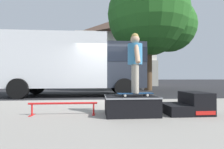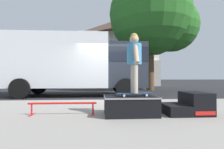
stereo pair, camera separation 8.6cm
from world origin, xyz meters
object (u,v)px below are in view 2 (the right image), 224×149
at_px(skate_box, 130,105).
at_px(skateboard, 134,94).
at_px(kicker_ramp, 189,105).
at_px(grind_rail, 63,105).
at_px(box_truck, 78,63).
at_px(street_tree_main, 155,18).
at_px(skater_kid, 134,58).

xyz_separation_m(skate_box, skateboard, (0.08, -0.05, 0.25)).
xyz_separation_m(kicker_ramp, grind_rail, (-2.83, 0.11, 0.00)).
bearing_deg(skateboard, box_truck, 109.18).
bearing_deg(skate_box, kicker_ramp, -0.02).
bearing_deg(street_tree_main, grind_rail, -118.86).
height_order(grind_rail, street_tree_main, street_tree_main).
height_order(skate_box, grind_rail, skate_box).
relative_size(grind_rail, skateboard, 1.87).
distance_m(skate_box, skater_kid, 1.04).
relative_size(skate_box, skateboard, 1.43).
bearing_deg(box_truck, skater_kid, -70.82).
xyz_separation_m(skateboard, skater_kid, (0.00, 0.00, 0.78)).
distance_m(skateboard, box_truck, 5.88).
height_order(box_truck, street_tree_main, street_tree_main).
bearing_deg(street_tree_main, skate_box, -110.62).
height_order(kicker_ramp, skater_kid, skater_kid).
bearing_deg(skateboard, grind_rail, 174.17).
bearing_deg(kicker_ramp, skate_box, 179.98).
height_order(skate_box, street_tree_main, street_tree_main).
bearing_deg(kicker_ramp, skater_kid, -177.53).
xyz_separation_m(kicker_ramp, skateboard, (-1.26, -0.05, 0.27)).
xyz_separation_m(box_truck, street_tree_main, (5.14, 3.43, 3.62)).
distance_m(skate_box, skateboard, 0.27).
height_order(skateboard, street_tree_main, street_tree_main).
relative_size(skateboard, box_truck, 0.12).
bearing_deg(skater_kid, kicker_ramp, 2.47).
height_order(skateboard, skater_kid, skater_kid).
relative_size(kicker_ramp, grind_rail, 0.65).
relative_size(grind_rail, skater_kid, 1.14).
distance_m(skater_kid, street_tree_main, 10.25).
height_order(kicker_ramp, grind_rail, kicker_ramp).
distance_m(kicker_ramp, grind_rail, 2.83).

